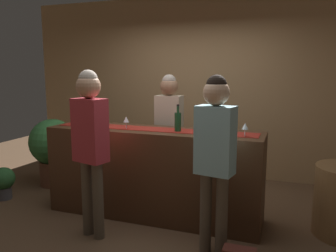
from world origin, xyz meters
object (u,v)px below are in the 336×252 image
wine_bottle_clear (86,117)px  wine_bottle_green (178,121)px  bartender (169,124)px  wine_glass_near_customer (208,125)px  customer_sipping (215,147)px  potted_plant_tall (53,147)px  wine_glass_far_end (126,120)px  wine_glass_mid_counter (245,127)px  potted_plant_small (4,181)px  wine_bottle_amber (78,116)px  customer_browsing (90,136)px

wine_bottle_clear → wine_bottle_green: size_ratio=1.00×
bartender → wine_glass_near_customer: bearing=137.6°
wine_bottle_green → customer_sipping: 0.81m
potted_plant_tall → wine_glass_far_end: bearing=-21.2°
wine_bottle_clear → wine_bottle_green: same height
customer_sipping → wine_glass_near_customer: bearing=119.7°
wine_glass_mid_counter → bartender: 1.26m
wine_glass_near_customer → potted_plant_small: (-2.76, -0.12, -0.90)m
wine_glass_mid_counter → customer_sipping: 0.58m
wine_bottle_green → potted_plant_tall: size_ratio=0.30×
bartender → potted_plant_small: 2.35m
wine_glass_near_customer → wine_bottle_green: bearing=172.0°
wine_bottle_amber → wine_glass_near_customer: (1.69, -0.09, -0.01)m
wine_glass_near_customer → bartender: bartender is taller
wine_glass_near_customer → bartender: bearing=135.7°
bartender → customer_sipping: bearing=127.8°
wine_bottle_clear → wine_glass_mid_counter: wine_bottle_clear is taller
wine_bottle_green → wine_glass_far_end: 0.62m
wine_bottle_clear → customer_sipping: size_ratio=0.18×
customer_browsing → wine_glass_near_customer: bearing=44.0°
wine_bottle_amber → wine_bottle_green: same height
wine_glass_mid_counter → wine_bottle_clear: bearing=179.0°
wine_bottle_amber → customer_sipping: 1.99m
wine_glass_mid_counter → bartender: bartender is taller
wine_bottle_amber → wine_glass_near_customer: size_ratio=2.10×
wine_bottle_clear → potted_plant_tall: (-0.98, 0.57, -0.58)m
wine_bottle_amber → customer_sipping: size_ratio=0.18×
wine_bottle_amber → wine_glass_far_end: bearing=-6.4°
wine_bottle_clear → wine_glass_mid_counter: size_ratio=2.10×
wine_glass_near_customer → customer_sipping: 0.58m
customer_browsing → potted_plant_tall: bearing=154.3°
wine_glass_mid_counter → bartender: (-1.06, 0.67, -0.12)m
bartender → customer_browsing: 1.33m
wine_glass_far_end → potted_plant_small: wine_glass_far_end is taller
wine_bottle_clear → customer_sipping: bearing=-18.2°
wine_glass_mid_counter → potted_plant_small: 3.27m
bartender → potted_plant_tall: 1.88m
wine_glass_far_end → bartender: (0.29, 0.65, -0.12)m
wine_bottle_clear → wine_bottle_amber: bearing=158.9°
wine_glass_near_customer → customer_browsing: 1.23m
customer_sipping → potted_plant_tall: size_ratio=1.68×
wine_glass_near_customer → wine_glass_far_end: bearing=179.4°
wine_glass_near_customer → wine_glass_mid_counter: (0.38, -0.00, 0.00)m
customer_browsing → potted_plant_tall: customer_browsing is taller
wine_bottle_clear → customer_sipping: (1.72, -0.56, -0.12)m
wine_bottle_green → wine_glass_mid_counter: size_ratio=2.10×
potted_plant_tall → potted_plant_small: (-0.25, -0.72, -0.33)m
wine_bottle_clear → wine_glass_near_customer: (1.53, -0.03, -0.01)m
wine_glass_far_end → customer_sipping: customer_sipping is taller
wine_bottle_green → wine_bottle_clear: bearing=-179.0°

